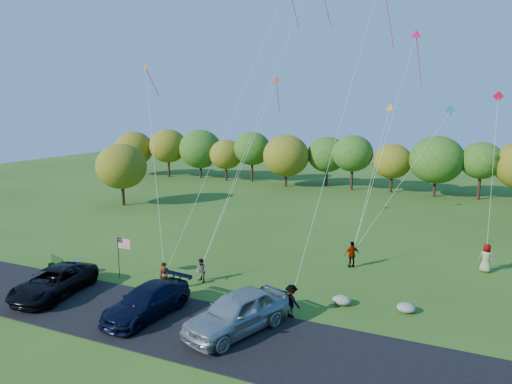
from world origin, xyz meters
TOP-DOWN VIEW (x-y plane):
  - ground at (0.00, 0.00)m, footprint 140.00×140.00m
  - asphalt_lane at (0.00, -4.00)m, footprint 44.00×6.00m
  - treeline at (0.37, 35.36)m, footprint 77.15×27.47m
  - minivan_dark at (-8.83, -3.84)m, footprint 3.43×6.01m
  - minivan_navy at (-2.17, -3.84)m, footprint 2.80×5.64m
  - minivan_silver at (2.93, -3.42)m, footprint 4.27×6.31m
  - flyer_a at (-3.33, -0.58)m, footprint 0.75×0.76m
  - flyer_b at (-2.04, 1.52)m, footprint 0.92×0.85m
  - flyer_c at (4.79, -0.80)m, footprint 1.32×1.06m
  - flyer_d at (6.07, 8.11)m, footprint 1.14×0.97m
  - flyer_e at (14.47, 10.82)m, footprint 1.10×0.90m
  - park_bench at (-11.94, -0.64)m, footprint 1.77×0.92m
  - trash_barrel at (-10.35, -0.69)m, footprint 0.59×0.59m
  - flag_assembly at (-6.99, 0.02)m, footprint 1.01×0.66m
  - boulder_near at (6.88, 1.78)m, footprint 1.06×0.83m
  - boulder_far at (10.28, 2.23)m, footprint 1.00×0.83m
  - kites_aloft at (3.92, 14.48)m, footprint 25.77×8.25m

SIDE VIEW (x-z plane):
  - ground at x=0.00m, z-range 0.00..0.00m
  - asphalt_lane at x=0.00m, z-range 0.00..0.06m
  - boulder_far at x=10.28m, z-range 0.00..0.52m
  - boulder_near at x=6.88m, z-range 0.00..0.53m
  - trash_barrel at x=-10.35m, z-range 0.00..0.88m
  - park_bench at x=-11.94m, z-range 0.03..1.05m
  - flyer_b at x=-2.04m, z-range 0.00..1.52m
  - minivan_navy at x=-2.17m, z-range 0.06..1.64m
  - minivan_dark at x=-8.83m, z-range 0.06..1.64m
  - flyer_a at x=-3.33m, z-range 0.00..1.76m
  - flyer_c at x=4.79m, z-range 0.00..1.78m
  - flyer_d at x=6.07m, z-range 0.00..1.83m
  - flyer_e at x=14.47m, z-range 0.00..1.94m
  - minivan_silver at x=2.93m, z-range 0.06..2.05m
  - flag_assembly at x=-6.99m, z-range 0.70..3.44m
  - treeline at x=0.37m, z-range 0.64..8.40m
  - kites_aloft at x=3.92m, z-range 12.20..24.33m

